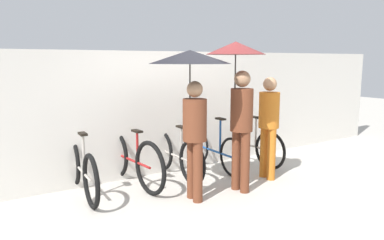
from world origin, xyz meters
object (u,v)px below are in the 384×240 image
parked_bicycle_3 (214,149)px  pedestrian_trailing (269,120)px  parked_bicycle_2 (176,155)px  pedestrian_center (238,81)px  parked_bicycle_1 (131,159)px  parked_bicycle_4 (248,144)px  parked_bicycle_0 (81,169)px  pedestrian_leading (191,80)px

parked_bicycle_3 → pedestrian_trailing: bearing=-152.8°
parked_bicycle_2 → pedestrian_center: pedestrian_center is taller
pedestrian_center → pedestrian_trailing: (0.76, 0.13, -0.65)m
parked_bicycle_1 → pedestrian_center: size_ratio=0.86×
parked_bicycle_4 → pedestrian_center: size_ratio=0.81×
pedestrian_trailing → parked_bicycle_0: bearing=166.3°
parked_bicycle_1 → parked_bicycle_3: size_ratio=1.10×
parked_bicycle_1 → parked_bicycle_3: parked_bicycle_3 is taller
pedestrian_leading → pedestrian_center: size_ratio=0.94×
parked_bicycle_4 → pedestrian_trailing: size_ratio=1.06×
parked_bicycle_0 → pedestrian_trailing: 2.92m
parked_bicycle_1 → parked_bicycle_2: parked_bicycle_2 is taller
parked_bicycle_1 → pedestrian_leading: (0.47, -0.94, 1.22)m
parked_bicycle_0 → parked_bicycle_3: 2.31m
parked_bicycle_1 → pedestrian_center: 1.98m
pedestrian_center → parked_bicycle_3: bearing=66.3°
parked_bicycle_4 → pedestrian_center: (-1.11, -0.99, 1.23)m
pedestrian_leading → pedestrian_center: 0.74m
parked_bicycle_0 → pedestrian_center: (1.97, -1.01, 1.22)m
parked_bicycle_2 → parked_bicycle_4: parked_bicycle_4 is taller
parked_bicycle_1 → parked_bicycle_3: 1.54m
pedestrian_center → parked_bicycle_2: bearing=107.9°
parked_bicycle_0 → pedestrian_center: size_ratio=0.83×
parked_bicycle_4 → pedestrian_center: pedestrian_center is taller
pedestrian_trailing → parked_bicycle_2: bearing=147.7°
parked_bicycle_4 → pedestrian_trailing: 1.10m
parked_bicycle_4 → pedestrian_leading: bearing=112.4°
parked_bicycle_3 → pedestrian_leading: 1.90m
pedestrian_center → pedestrian_trailing: bearing=4.8°
parked_bicycle_1 → parked_bicycle_3: bearing=-94.7°
parked_bicycle_4 → pedestrian_leading: size_ratio=0.86×
parked_bicycle_0 → parked_bicycle_4: bearing=-85.7°
parked_bicycle_1 → pedestrian_leading: pedestrian_leading is taller
parked_bicycle_4 → pedestrian_center: 1.93m
parked_bicycle_1 → pedestrian_leading: 1.61m
pedestrian_center → pedestrian_trailing: pedestrian_center is taller
pedestrian_center → pedestrian_leading: bearing=167.9°
parked_bicycle_1 → parked_bicycle_4: (2.31, -0.03, -0.04)m
parked_bicycle_4 → pedestrian_leading: 2.41m
parked_bicycle_2 → pedestrian_center: size_ratio=0.77×
parked_bicycle_3 → pedestrian_trailing: (0.42, -0.88, 0.59)m
parked_bicycle_1 → parked_bicycle_4: bearing=-95.0°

